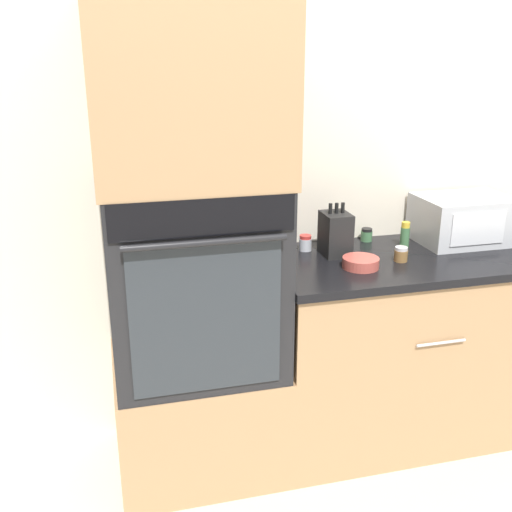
# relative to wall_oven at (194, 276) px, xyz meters

# --- Properties ---
(ground_plane) EXTENTS (12.00, 12.00, 0.00)m
(ground_plane) POSITION_rel_wall_oven_xyz_m (0.35, -0.30, -0.89)
(ground_plane) COLOR beige
(wall_back) EXTENTS (8.00, 0.05, 2.50)m
(wall_back) POSITION_rel_wall_oven_xyz_m (0.35, 0.33, 0.36)
(wall_back) COLOR beige
(wall_back) RESTS_ON ground_plane
(oven_cabinet_base) EXTENTS (0.70, 0.60, 0.50)m
(oven_cabinet_base) POSITION_rel_wall_oven_xyz_m (-0.00, 0.00, -0.64)
(oven_cabinet_base) COLOR #A87F56
(oven_cabinet_base) RESTS_ON ground_plane
(wall_oven) EXTENTS (0.67, 0.64, 0.78)m
(wall_oven) POSITION_rel_wall_oven_xyz_m (0.00, 0.00, 0.00)
(wall_oven) COLOR black
(wall_oven) RESTS_ON oven_cabinet_base
(oven_cabinet_upper) EXTENTS (0.70, 0.60, 0.70)m
(oven_cabinet_upper) POSITION_rel_wall_oven_xyz_m (-0.00, 0.00, 0.74)
(oven_cabinet_upper) COLOR #A87F56
(oven_cabinet_upper) RESTS_ON wall_oven
(counter_unit) EXTENTS (1.25, 0.63, 0.89)m
(counter_unit) POSITION_rel_wall_oven_xyz_m (0.96, 0.00, -0.44)
(counter_unit) COLOR #A87F56
(counter_unit) RESTS_ON ground_plane
(microwave) EXTENTS (0.43, 0.32, 0.22)m
(microwave) POSITION_rel_wall_oven_xyz_m (1.30, 0.13, 0.11)
(microwave) COLOR #B2B5BA
(microwave) RESTS_ON counter_unit
(knife_block) EXTENTS (0.11, 0.15, 0.23)m
(knife_block) POSITION_rel_wall_oven_xyz_m (0.64, 0.10, 0.10)
(knife_block) COLOR black
(knife_block) RESTS_ON counter_unit
(bowl) EXTENTS (0.15, 0.15, 0.04)m
(bowl) POSITION_rel_wall_oven_xyz_m (0.69, -0.09, 0.02)
(bowl) COLOR #B24C42
(bowl) RESTS_ON counter_unit
(condiment_jar_near) EXTENTS (0.06, 0.06, 0.07)m
(condiment_jar_near) POSITION_rel_wall_oven_xyz_m (0.54, 0.19, 0.04)
(condiment_jar_near) COLOR silver
(condiment_jar_near) RESTS_ON counter_unit
(condiment_jar_mid) EXTENTS (0.04, 0.04, 0.12)m
(condiment_jar_mid) POSITION_rel_wall_oven_xyz_m (1.00, 0.12, 0.06)
(condiment_jar_mid) COLOR #427047
(condiment_jar_mid) RESTS_ON counter_unit
(condiment_jar_far) EXTENTS (0.05, 0.05, 0.06)m
(condiment_jar_far) POSITION_rel_wall_oven_xyz_m (0.86, 0.25, 0.03)
(condiment_jar_far) COLOR #427047
(condiment_jar_far) RESTS_ON counter_unit
(condiment_jar_back) EXTENTS (0.06, 0.06, 0.06)m
(condiment_jar_back) POSITION_rel_wall_oven_xyz_m (0.89, -0.05, 0.03)
(condiment_jar_back) COLOR brown
(condiment_jar_back) RESTS_ON counter_unit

